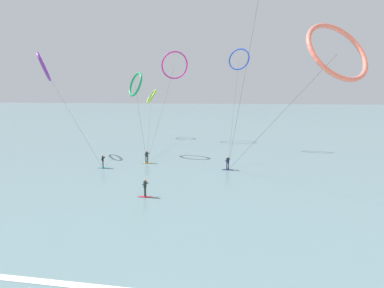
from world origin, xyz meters
The scene contains 11 objects.
sea_water centered at (0.00, 105.13, 0.04)m, with size 400.00×200.00×0.08m, color slate.
surfer_amber centered at (-7.67, 34.83, 0.82)m, with size 1.40×0.73×1.70m.
surfer_teal centered at (-12.40, 31.51, 0.82)m, with size 1.40×0.68×1.70m.
surfer_navy centered at (3.01, 32.32, 0.82)m, with size 1.40×0.73×1.70m.
surfer_crimson centered at (-4.42, 21.10, 0.82)m, with size 1.40×0.70×1.70m.
kite_magenta centered at (-7.27, 56.07, 14.14)m, with size 5.27×23.13×16.74m.
kite_emerald centered at (-10.65, 40.92, 10.44)m, with size 4.77×8.06×12.28m.
kite_violet centered at (-24.18, 40.10, 13.02)m, with size 13.63×11.06×15.20m.
kite_cobalt centered at (4.46, 47.79, 14.45)m, with size 3.79×16.85×16.26m.
kite_lime centered at (-12.42, 58.46, 8.27)m, with size 6.35×25.59×9.72m.
kite_coral centered at (11.04, 19.14, 12.60)m, with size 11.22×15.97×14.95m.
Camera 1 is at (3.10, -7.80, 9.93)m, focal length 31.47 mm.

